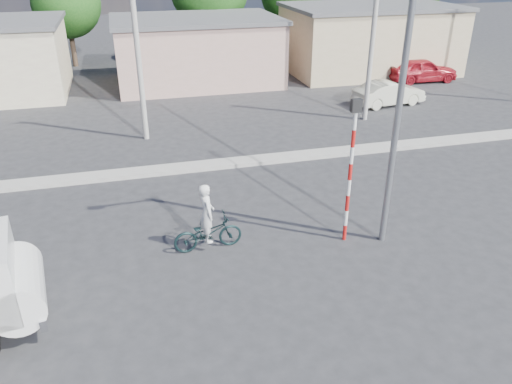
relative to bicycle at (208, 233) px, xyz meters
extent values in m
plane|color=#2B2B2E|center=(0.87, -2.06, -0.53)|extent=(120.00, 120.00, 0.00)
cube|color=#99968E|center=(0.87, 5.94, -0.45)|extent=(40.00, 0.80, 0.16)
cylinder|color=silver|center=(-4.74, -2.01, 0.48)|extent=(1.49, 2.33, 1.17)
cube|color=silver|center=(-4.32, -1.95, 0.06)|extent=(0.50, 2.28, 0.30)
imported|color=black|center=(0.00, 0.00, 0.00)|extent=(2.04, 0.80, 1.05)
imported|color=white|center=(0.00, 0.00, 0.36)|extent=(0.46, 0.67, 1.78)
imported|color=beige|center=(12.26, 11.95, 0.14)|extent=(4.21, 1.96, 1.33)
imported|color=#AB1824|center=(16.95, 16.22, 0.24)|extent=(4.56, 2.00, 1.53)
cylinder|color=red|center=(4.07, -0.56, -0.28)|extent=(0.11, 0.11, 0.50)
cylinder|color=white|center=(4.07, -0.56, 0.22)|extent=(0.11, 0.11, 0.50)
cylinder|color=red|center=(4.07, -0.56, 0.72)|extent=(0.11, 0.11, 0.50)
cylinder|color=white|center=(4.07, -0.56, 1.22)|extent=(0.11, 0.11, 0.50)
cylinder|color=red|center=(4.07, -0.56, 1.72)|extent=(0.11, 0.11, 0.50)
cylinder|color=white|center=(4.07, -0.56, 2.22)|extent=(0.11, 0.11, 0.50)
cylinder|color=red|center=(4.07, -0.56, 2.72)|extent=(0.11, 0.11, 0.50)
cylinder|color=white|center=(4.07, -0.56, 3.22)|extent=(0.11, 0.11, 0.50)
cube|color=black|center=(4.07, -0.56, 3.65)|extent=(0.28, 0.18, 0.36)
cylinder|color=slate|center=(5.17, -0.86, 3.97)|extent=(0.18, 0.18, 9.00)
cube|color=tan|center=(2.87, 19.94, 1.37)|extent=(10.00, 7.00, 3.80)
cube|color=#59595B|center=(2.87, 19.94, 3.39)|extent=(10.30, 7.30, 0.24)
cube|color=tan|center=(14.87, 19.94, 1.57)|extent=(11.00, 7.00, 4.20)
cube|color=#59595B|center=(14.87, 19.94, 3.79)|extent=(11.30, 7.30, 0.24)
cylinder|color=#38281E|center=(-5.13, 26.94, 1.21)|extent=(0.36, 0.36, 3.47)
sphere|color=#2F681F|center=(-5.13, 26.94, 3.81)|extent=(4.71, 4.71, 4.71)
cylinder|color=#38281E|center=(4.87, 25.94, 1.57)|extent=(0.36, 0.36, 4.20)
cylinder|color=#38281E|center=(11.87, 27.94, 1.29)|extent=(0.36, 0.36, 3.64)
cylinder|color=#38281E|center=(20.87, 25.94, 1.66)|extent=(0.36, 0.36, 4.37)
cylinder|color=#99968E|center=(-1.13, 9.94, 3.47)|extent=(0.24, 0.24, 8.00)
cylinder|color=#99968E|center=(9.87, 9.94, 3.47)|extent=(0.24, 0.24, 8.00)
camera|label=1|loc=(-1.86, -12.36, 7.49)|focal=35.00mm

